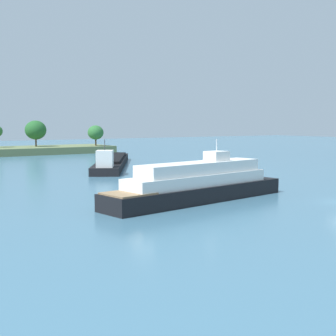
{
  "coord_description": "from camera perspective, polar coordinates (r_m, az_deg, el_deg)",
  "views": [
    {
      "loc": [
        -43.88,
        -32.1,
        8.77
      ],
      "look_at": [
        -1.03,
        33.0,
        1.2
      ],
      "focal_mm": 50.14,
      "sensor_mm": 36.0,
      "label": 1
    }
  ],
  "objects": [
    {
      "name": "white_riverboat",
      "position": [
        52.51,
        3.69,
        -1.99
      ],
      "size": [
        24.77,
        8.13,
        6.88
      ],
      "color": "black",
      "rests_on": "ground"
    },
    {
      "name": "fishing_skiff",
      "position": [
        82.54,
        5.73,
        -0.41
      ],
      "size": [
        5.31,
        2.25,
        0.94
      ],
      "color": "#19472D",
      "rests_on": "ground"
    },
    {
      "name": "cargo_barge",
      "position": [
        94.43,
        -6.83,
        0.78
      ],
      "size": [
        23.35,
        34.7,
        5.98
      ],
      "color": "black",
      "rests_on": "ground"
    }
  ]
}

